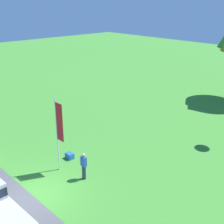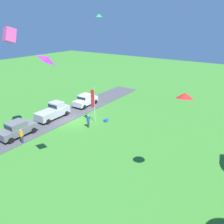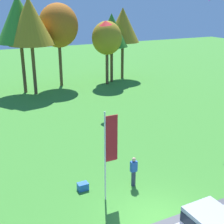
{
  "view_description": "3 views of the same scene",
  "coord_description": "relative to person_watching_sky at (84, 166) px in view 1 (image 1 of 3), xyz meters",
  "views": [
    {
      "loc": [
        13.58,
        -7.01,
        10.34
      ],
      "look_at": [
        -0.03,
        5.65,
        3.44
      ],
      "focal_mm": 50.0,
      "sensor_mm": 36.0,
      "label": 1
    },
    {
      "loc": [
        19.5,
        19.76,
        12.4
      ],
      "look_at": [
        0.01,
        6.17,
        2.72
      ],
      "focal_mm": 35.0,
      "sensor_mm": 36.0,
      "label": 2
    },
    {
      "loc": [
        -7.17,
        -9.97,
        9.59
      ],
      "look_at": [
        0.91,
        6.25,
        3.16
      ],
      "focal_mm": 50.0,
      "sensor_mm": 36.0,
      "label": 3
    }
  ],
  "objects": [
    {
      "name": "ground_plane",
      "position": [
        -0.53,
        -2.84,
        -0.88
      ],
      "size": [
        120.0,
        120.0,
        0.0
      ],
      "primitive_type": "plane",
      "color": "#3D842D"
    },
    {
      "name": "cooler_box",
      "position": [
        -2.65,
        0.84,
        -0.68
      ],
      "size": [
        0.56,
        0.4,
        0.4
      ],
      "primitive_type": "cube",
      "color": "blue",
      "rests_on": "ground"
    },
    {
      "name": "flag_banner",
      "position": [
        -1.7,
        -0.48,
        2.15
      ],
      "size": [
        0.71,
        0.08,
        4.78
      ],
      "color": "silver",
      "rests_on": "ground"
    },
    {
      "name": "person_watching_sky",
      "position": [
        0.0,
        0.0,
        0.0
      ],
      "size": [
        0.36,
        0.24,
        1.71
      ],
      "color": "#2D334C",
      "rests_on": "ground"
    }
  ]
}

